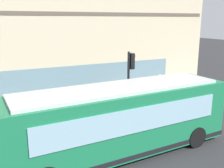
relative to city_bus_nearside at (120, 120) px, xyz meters
name	(u,v)px	position (x,y,z in m)	size (l,w,h in m)	color
ground	(118,151)	(0.18, -0.01, -1.55)	(120.00, 120.00, 0.00)	#2D2D30
sidewalk_curb	(82,115)	(5.03, -0.01, -1.48)	(4.50, 40.00, 0.15)	#9E9991
building_corner	(51,22)	(11.77, -0.01, 4.05)	(9.04, 22.67, 11.22)	beige
city_bus_nearside	(120,120)	(0.00, 0.00, 0.00)	(2.93, 10.13, 3.07)	#197247
traffic_light_near_corner	(130,72)	(3.32, -2.40, 1.32)	(0.32, 0.49, 3.91)	black
fire_hydrant	(137,97)	(5.63, -4.30, -1.04)	(0.35, 0.35, 0.74)	yellow
pedestrian_by_light_pole	(192,88)	(4.00, -7.76, -0.37)	(0.32, 0.32, 1.79)	black
pedestrian_near_building_entrance	(159,84)	(5.84, -6.33, -0.36)	(0.32, 0.32, 1.79)	silver
pedestrian_near_hydrant	(120,89)	(6.42, -3.38, -0.53)	(0.32, 0.32, 1.54)	#99994C
newspaper_vending_box	(28,118)	(4.62, 3.24, -0.95)	(0.44, 0.43, 0.90)	#197233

